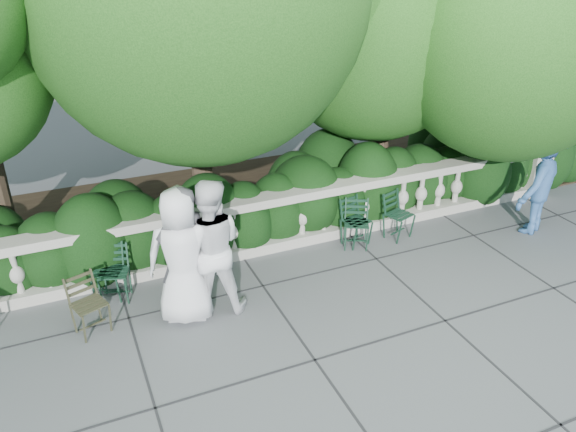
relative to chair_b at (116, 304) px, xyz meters
name	(u,v)px	position (x,y,z in m)	size (l,w,h in m)	color
ground	(316,307)	(2.61, -1.21, 0.00)	(90.00, 90.00, 0.00)	#494B50
balustrade	(269,224)	(2.61, 0.59, 0.49)	(12.00, 0.44, 1.00)	#9E998E
shrub_hedge	(245,220)	(2.61, 1.79, 0.00)	(15.00, 2.60, 1.70)	black
chair_b	(116,304)	(0.00, 0.00, 0.00)	(0.44, 0.48, 0.84)	black
chair_c	(109,302)	(-0.09, 0.09, 0.00)	(0.44, 0.48, 0.84)	black
chair_d	(361,247)	(4.07, 0.03, 0.00)	(0.44, 0.48, 0.84)	black
chair_e	(355,251)	(3.93, -0.04, 0.00)	(0.44, 0.48, 0.84)	black
chair_f	(403,240)	(4.87, -0.06, 0.00)	(0.44, 0.48, 0.84)	black
chair_weathered	(99,337)	(-0.31, -0.66, 0.00)	(0.44, 0.48, 0.84)	black
person_businessman	(182,256)	(0.88, -0.69, 0.97)	(0.95, 0.62, 1.95)	white
person_woman_grey	(184,254)	(0.92, -0.63, 0.97)	(0.71, 0.47, 1.94)	#434247
person_casual_man	(210,248)	(1.27, -0.63, 0.99)	(0.96, 0.75, 1.97)	white
person_older_blue	(538,181)	(7.13, -0.63, 0.96)	(1.24, 0.71, 1.92)	#2F558E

